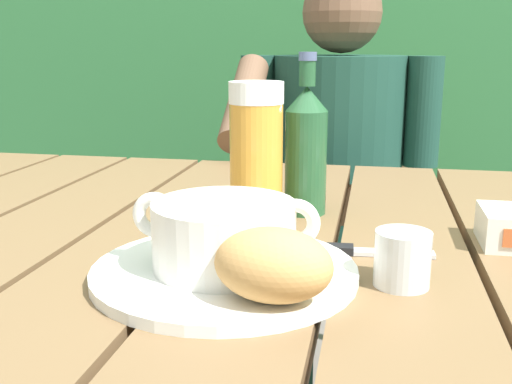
{
  "coord_description": "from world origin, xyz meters",
  "views": [
    {
      "loc": [
        0.12,
        -0.78,
        1.0
      ],
      "look_at": [
        -0.01,
        -0.09,
        0.83
      ],
      "focal_mm": 42.58,
      "sensor_mm": 36.0,
      "label": 1
    }
  ],
  "objects_px": {
    "water_glass_small": "(402,259)",
    "table_knife": "(351,251)",
    "chair_near_diner": "(338,230)",
    "person_eating": "(335,170)",
    "soup_bowl": "(224,233)",
    "beer_bottle": "(306,148)",
    "beer_glass": "(256,152)",
    "bread_roll": "(273,265)",
    "serving_plate": "(225,272)"
  },
  "relations": [
    {
      "from": "person_eating",
      "to": "soup_bowl",
      "type": "distance_m",
      "value": 0.89
    },
    {
      "from": "chair_near_diner",
      "to": "soup_bowl",
      "type": "height_order",
      "value": "chair_near_diner"
    },
    {
      "from": "beer_glass",
      "to": "person_eating",
      "type": "bearing_deg",
      "value": 84.05
    },
    {
      "from": "water_glass_small",
      "to": "bread_roll",
      "type": "bearing_deg",
      "value": -143.42
    },
    {
      "from": "soup_bowl",
      "to": "water_glass_small",
      "type": "relative_size",
      "value": 3.49
    },
    {
      "from": "table_knife",
      "to": "chair_near_diner",
      "type": "bearing_deg",
      "value": 93.92
    },
    {
      "from": "person_eating",
      "to": "serving_plate",
      "type": "relative_size",
      "value": 4.18
    },
    {
      "from": "beer_glass",
      "to": "table_knife",
      "type": "xyz_separation_m",
      "value": [
        0.14,
        -0.12,
        -0.09
      ]
    },
    {
      "from": "water_glass_small",
      "to": "person_eating",
      "type": "bearing_deg",
      "value": 98.18
    },
    {
      "from": "chair_near_diner",
      "to": "soup_bowl",
      "type": "relative_size",
      "value": 4.73
    },
    {
      "from": "person_eating",
      "to": "beer_bottle",
      "type": "relative_size",
      "value": 5.11
    },
    {
      "from": "bread_roll",
      "to": "table_knife",
      "type": "bearing_deg",
      "value": 69.89
    },
    {
      "from": "bread_roll",
      "to": "table_knife",
      "type": "relative_size",
      "value": 0.76
    },
    {
      "from": "serving_plate",
      "to": "soup_bowl",
      "type": "distance_m",
      "value": 0.04
    },
    {
      "from": "chair_near_diner",
      "to": "serving_plate",
      "type": "height_order",
      "value": "chair_near_diner"
    },
    {
      "from": "person_eating",
      "to": "table_knife",
      "type": "xyz_separation_m",
      "value": [
        0.07,
        -0.78,
        0.06
      ]
    },
    {
      "from": "bread_roll",
      "to": "beer_bottle",
      "type": "xyz_separation_m",
      "value": [
        -0.01,
        0.35,
        0.05
      ]
    },
    {
      "from": "beer_bottle",
      "to": "chair_near_diner",
      "type": "bearing_deg",
      "value": 89.47
    },
    {
      "from": "person_eating",
      "to": "beer_glass",
      "type": "relative_size",
      "value": 6.13
    },
    {
      "from": "person_eating",
      "to": "beer_glass",
      "type": "height_order",
      "value": "person_eating"
    },
    {
      "from": "serving_plate",
      "to": "soup_bowl",
      "type": "relative_size",
      "value": 1.4
    },
    {
      "from": "serving_plate",
      "to": "water_glass_small",
      "type": "xyz_separation_m",
      "value": [
        0.18,
        0.01,
        0.02
      ]
    },
    {
      "from": "chair_near_diner",
      "to": "person_eating",
      "type": "height_order",
      "value": "person_eating"
    },
    {
      "from": "person_eating",
      "to": "serving_plate",
      "type": "bearing_deg",
      "value": -93.82
    },
    {
      "from": "person_eating",
      "to": "beer_bottle",
      "type": "xyz_separation_m",
      "value": [
        -0.0,
        -0.61,
        0.16
      ]
    },
    {
      "from": "person_eating",
      "to": "soup_bowl",
      "type": "height_order",
      "value": "person_eating"
    },
    {
      "from": "chair_near_diner",
      "to": "person_eating",
      "type": "relative_size",
      "value": 0.8
    },
    {
      "from": "person_eating",
      "to": "beer_glass",
      "type": "bearing_deg",
      "value": -95.95
    },
    {
      "from": "beer_bottle",
      "to": "water_glass_small",
      "type": "height_order",
      "value": "beer_bottle"
    },
    {
      "from": "bread_roll",
      "to": "water_glass_small",
      "type": "bearing_deg",
      "value": 36.58
    },
    {
      "from": "water_glass_small",
      "to": "table_knife",
      "type": "bearing_deg",
      "value": 122.08
    },
    {
      "from": "water_glass_small",
      "to": "table_knife",
      "type": "relative_size",
      "value": 0.36
    },
    {
      "from": "bread_roll",
      "to": "table_knife",
      "type": "distance_m",
      "value": 0.19
    },
    {
      "from": "beer_bottle",
      "to": "bread_roll",
      "type": "bearing_deg",
      "value": -88.28
    },
    {
      "from": "person_eating",
      "to": "serving_plate",
      "type": "height_order",
      "value": "person_eating"
    },
    {
      "from": "bread_roll",
      "to": "beer_glass",
      "type": "xyz_separation_m",
      "value": [
        -0.07,
        0.3,
        0.05
      ]
    },
    {
      "from": "serving_plate",
      "to": "beer_bottle",
      "type": "xyz_separation_m",
      "value": [
        0.05,
        0.27,
        0.09
      ]
    },
    {
      "from": "soup_bowl",
      "to": "table_knife",
      "type": "height_order",
      "value": "soup_bowl"
    },
    {
      "from": "person_eating",
      "to": "soup_bowl",
      "type": "bearing_deg",
      "value": -93.82
    },
    {
      "from": "person_eating",
      "to": "water_glass_small",
      "type": "height_order",
      "value": "person_eating"
    },
    {
      "from": "chair_near_diner",
      "to": "beer_bottle",
      "type": "distance_m",
      "value": 0.89
    },
    {
      "from": "chair_near_diner",
      "to": "water_glass_small",
      "type": "distance_m",
      "value": 1.12
    },
    {
      "from": "beer_bottle",
      "to": "water_glass_small",
      "type": "xyz_separation_m",
      "value": [
        0.13,
        -0.26,
        -0.07
      ]
    },
    {
      "from": "serving_plate",
      "to": "bread_roll",
      "type": "height_order",
      "value": "bread_roll"
    },
    {
      "from": "person_eating",
      "to": "serving_plate",
      "type": "xyz_separation_m",
      "value": [
        -0.06,
        -0.88,
        0.07
      ]
    },
    {
      "from": "person_eating",
      "to": "table_knife",
      "type": "height_order",
      "value": "person_eating"
    },
    {
      "from": "soup_bowl",
      "to": "beer_bottle",
      "type": "bearing_deg",
      "value": 78.61
    },
    {
      "from": "person_eating",
      "to": "beer_bottle",
      "type": "distance_m",
      "value": 0.63
    },
    {
      "from": "beer_glass",
      "to": "soup_bowl",
      "type": "bearing_deg",
      "value": -87.56
    },
    {
      "from": "chair_near_diner",
      "to": "soup_bowl",
      "type": "xyz_separation_m",
      "value": [
        -0.06,
        -1.08,
        0.32
      ]
    }
  ]
}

